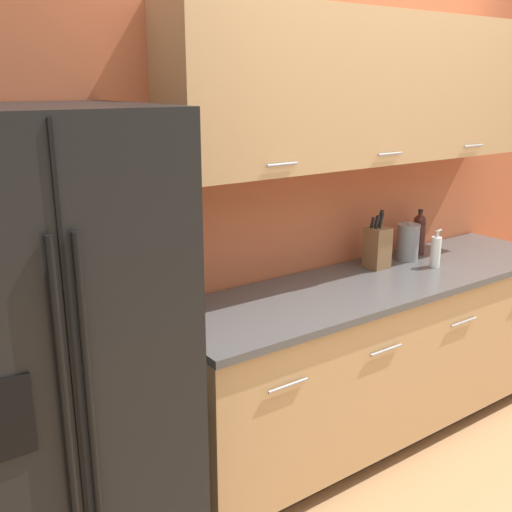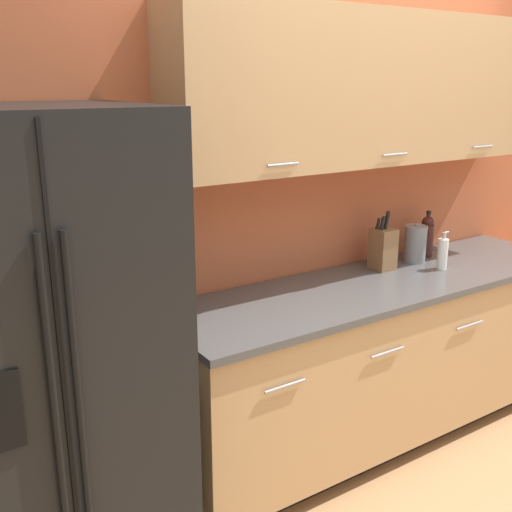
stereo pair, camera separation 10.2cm
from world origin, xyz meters
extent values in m
plane|color=#B27F51|center=(0.00, 0.00, 0.00)|extent=(14.00, 14.00, 0.00)
cube|color=#BC5B38|center=(0.00, 1.13, 1.30)|extent=(10.00, 0.05, 2.60)
cube|color=tan|center=(0.01, 0.94, 1.84)|extent=(2.22, 0.32, 0.73)
cylinder|color=#99999E|center=(-0.66, 0.77, 1.54)|extent=(0.16, 0.01, 0.01)
cylinder|color=#99999E|center=(0.01, 0.77, 1.54)|extent=(0.16, 0.01, 0.01)
cylinder|color=#99999E|center=(0.67, 0.77, 1.54)|extent=(0.16, 0.01, 0.01)
cube|color=black|center=(0.01, 0.82, 0.04)|extent=(2.36, 0.54, 0.09)
cube|color=tan|center=(0.01, 0.78, 0.48)|extent=(2.40, 0.62, 0.78)
cube|color=#4C4C4C|center=(0.01, 0.77, 0.89)|extent=(2.42, 0.64, 0.03)
cylinder|color=#99999E|center=(-0.86, 0.46, 0.69)|extent=(0.20, 0.01, 0.01)
cylinder|color=#99999E|center=(-0.28, 0.46, 0.69)|extent=(0.20, 0.01, 0.01)
cylinder|color=#99999E|center=(0.29, 0.46, 0.69)|extent=(0.20, 0.01, 0.01)
cube|color=black|center=(-1.76, 0.71, 0.90)|extent=(0.89, 0.77, 1.81)
cube|color=black|center=(-1.76, 0.32, 0.90)|extent=(0.01, 0.01, 1.77)
cylinder|color=black|center=(-1.79, 0.31, 0.99)|extent=(0.02, 0.02, 0.99)
cylinder|color=black|center=(-1.72, 0.31, 0.99)|extent=(0.02, 0.02, 0.99)
cube|color=black|center=(-1.96, 0.32, 0.99)|extent=(0.16, 0.01, 0.24)
cube|color=olive|center=(0.12, 0.92, 1.01)|extent=(0.11, 0.12, 0.22)
cylinder|color=black|center=(0.09, 0.94, 1.16)|extent=(0.02, 0.03, 0.06)
cylinder|color=black|center=(0.09, 0.90, 1.16)|extent=(0.02, 0.03, 0.08)
cylinder|color=black|center=(0.12, 0.94, 1.16)|extent=(0.02, 0.03, 0.06)
cylinder|color=black|center=(0.12, 0.90, 1.17)|extent=(0.02, 0.03, 0.09)
cylinder|color=black|center=(0.15, 0.94, 1.17)|extent=(0.02, 0.04, 0.09)
cylinder|color=#3D1914|center=(0.51, 0.96, 1.00)|extent=(0.08, 0.08, 0.19)
sphere|color=#3D1914|center=(0.51, 0.96, 1.10)|extent=(0.07, 0.07, 0.07)
cylinder|color=#3D1914|center=(0.51, 0.96, 1.12)|extent=(0.02, 0.02, 0.06)
cylinder|color=black|center=(0.51, 0.96, 1.16)|extent=(0.03, 0.03, 0.02)
cylinder|color=white|center=(0.39, 0.74, 0.99)|extent=(0.05, 0.05, 0.17)
cylinder|color=#B2B2B5|center=(0.39, 0.74, 1.09)|extent=(0.02, 0.02, 0.04)
cylinder|color=#B2B2B5|center=(0.40, 0.74, 1.11)|extent=(0.03, 0.01, 0.01)
cylinder|color=gray|center=(0.37, 0.93, 1.00)|extent=(0.12, 0.12, 0.19)
cylinder|color=gray|center=(0.37, 0.93, 1.10)|extent=(0.13, 0.13, 0.01)
sphere|color=gray|center=(0.37, 0.93, 1.11)|extent=(0.02, 0.02, 0.02)
camera|label=1|loc=(-2.23, -1.24, 1.88)|focal=42.00mm
camera|label=2|loc=(-2.15, -1.30, 1.88)|focal=42.00mm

